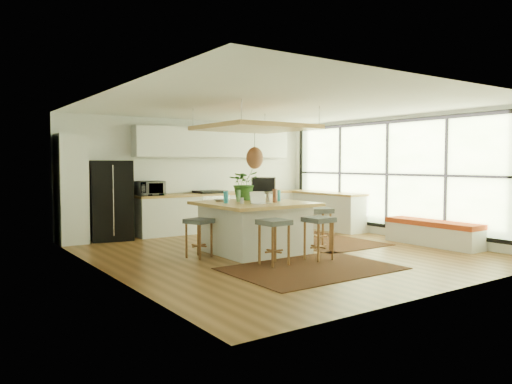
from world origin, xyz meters
TOP-DOWN VIEW (x-y plane):
  - floor at (0.00, 0.00)m, footprint 7.00×7.00m
  - ceiling at (0.00, 0.00)m, footprint 7.00×7.00m
  - wall_back at (0.00, 3.50)m, footprint 6.50×0.00m
  - wall_front at (0.00, -3.50)m, footprint 6.50×0.00m
  - wall_left at (-3.25, 0.00)m, footprint 0.00×7.00m
  - wall_right at (3.25, 0.00)m, footprint 0.00×7.00m
  - window_wall at (3.22, 0.00)m, footprint 0.10×6.20m
  - pantry at (-2.95, 3.18)m, footprint 0.55×0.60m
  - back_counter_base at (0.55, 3.18)m, footprint 4.20×0.60m
  - back_counter_top at (0.55, 3.18)m, footprint 4.24×0.64m
  - backsplash at (0.55, 3.48)m, footprint 4.20×0.02m
  - upper_cabinets at (0.55, 3.32)m, footprint 4.20×0.34m
  - range at (0.30, 3.18)m, footprint 0.76×0.62m
  - right_counter_base at (2.93, 2.00)m, footprint 0.60×2.50m
  - right_counter_top at (2.93, 2.00)m, footprint 0.64×2.54m
  - window_bench at (2.95, -1.20)m, footprint 0.52×2.00m
  - ceiling_panel at (-0.30, 0.40)m, footprint 1.86×1.86m
  - rug_near at (-0.49, -1.47)m, footprint 2.60×1.80m
  - rug_right at (1.46, 0.53)m, footprint 1.80×2.60m
  - fridge at (-2.12, 3.16)m, footprint 0.97×0.83m
  - island at (-0.40, 0.26)m, footprint 1.85×1.85m
  - stool_near_left at (-0.83, -0.92)m, footprint 0.46×0.46m
  - stool_near_right at (0.05, -1.01)m, footprint 0.45×0.45m
  - stool_right_front at (0.75, -0.21)m, footprint 0.60×0.60m
  - stool_right_back at (0.75, 0.65)m, footprint 0.51×0.51m
  - stool_left_side at (-1.52, 0.35)m, footprint 0.52×0.52m
  - laptop at (-0.54, -0.14)m, footprint 0.32×0.34m
  - monitor at (0.08, 0.65)m, footprint 0.49×0.45m
  - microwave at (-1.25, 3.16)m, footprint 0.60×0.34m
  - island_plant at (-0.27, 0.82)m, footprint 0.80×0.85m
  - island_bowl at (-0.89, 0.71)m, footprint 0.26×0.26m
  - island_bottle_0 at (-0.95, 0.36)m, footprint 0.07×0.07m
  - island_bottle_1 at (-0.80, 0.11)m, footprint 0.07×0.07m
  - island_bottle_2 at (-0.15, -0.04)m, footprint 0.07×0.07m
  - island_bottle_3 at (-0.05, 0.31)m, footprint 0.07×0.07m
  - island_bottle_4 at (-0.60, 0.51)m, footprint 0.07×0.07m
  - island_bottle_5 at (0.10, 0.16)m, footprint 0.07×0.07m

SIDE VIEW (x-z plane):
  - floor at x=0.00m, z-range 0.00..0.00m
  - rug_near at x=-0.49m, z-range 0.00..0.01m
  - rug_right at x=1.46m, z-range 0.00..0.01m
  - window_bench at x=2.95m, z-range 0.00..0.50m
  - stool_near_left at x=-0.83m, z-range -0.02..0.73m
  - stool_near_right at x=0.05m, z-range -0.01..0.72m
  - stool_right_front at x=0.75m, z-range -0.04..0.75m
  - stool_right_back at x=0.75m, z-range -0.01..0.72m
  - stool_left_side at x=-1.52m, z-range 0.01..0.70m
  - back_counter_base at x=0.55m, z-range 0.00..0.88m
  - right_counter_base at x=2.93m, z-range 0.00..0.88m
  - island at x=-0.40m, z-range 0.00..0.93m
  - range at x=0.30m, z-range 0.00..1.00m
  - back_counter_top at x=0.55m, z-range 0.88..0.93m
  - right_counter_top at x=2.93m, z-range 0.88..0.93m
  - fridge at x=-2.12m, z-range 0.07..1.78m
  - island_bowl at x=-0.89m, z-range 0.93..0.98m
  - island_bottle_0 at x=-0.95m, z-range 0.93..1.12m
  - island_bottle_1 at x=-0.80m, z-range 0.93..1.12m
  - island_bottle_2 at x=-0.15m, z-range 0.93..1.12m
  - island_bottle_3 at x=-0.05m, z-range 0.93..1.12m
  - island_bottle_4 at x=-0.60m, z-range 0.93..1.12m
  - island_bottle_5 at x=0.10m, z-range 0.93..1.12m
  - laptop at x=-0.54m, z-range 0.93..1.17m
  - pantry at x=-2.95m, z-range 0.00..2.25m
  - microwave at x=-1.25m, z-range 0.93..1.33m
  - monitor at x=0.08m, z-range 0.96..1.42m
  - island_plant at x=-0.27m, z-range 0.93..1.46m
  - wall_back at x=0.00m, z-range -1.90..4.60m
  - wall_front at x=0.00m, z-range -1.90..4.60m
  - wall_left at x=-3.25m, z-range -2.15..4.85m
  - wall_right at x=3.25m, z-range -2.15..4.85m
  - backsplash at x=0.55m, z-range 0.95..1.75m
  - window_wall at x=3.22m, z-range 0.10..2.70m
  - ceiling_panel at x=-0.30m, z-range 1.65..2.45m
  - upper_cabinets at x=0.55m, z-range 1.80..2.50m
  - ceiling at x=0.00m, z-range 2.70..2.70m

